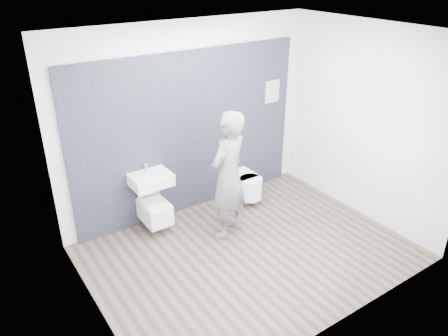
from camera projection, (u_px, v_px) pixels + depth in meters
ground at (249, 252)px, 5.76m from camera, size 4.00×4.00×0.00m
room_shell at (253, 129)px, 5.00m from camera, size 4.00×4.00×4.00m
tile_wall at (193, 205)px, 6.86m from camera, size 3.60×0.06×2.40m
washbasin at (151, 179)px, 5.95m from camera, size 0.54×0.41×0.41m
toilet_square at (155, 210)px, 6.12m from camera, size 0.34×0.50×0.61m
toilet_rounded at (245, 185)px, 6.86m from camera, size 0.37×0.63×0.34m
info_placard at (268, 182)px, 7.57m from camera, size 0.26×0.03×0.35m
visitor at (228, 176)px, 5.78m from camera, size 0.77×0.64×1.81m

